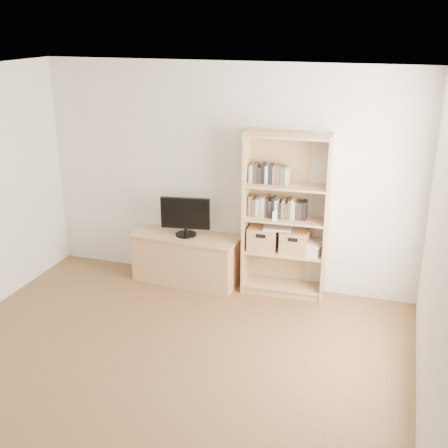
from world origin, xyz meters
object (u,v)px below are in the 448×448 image
at_px(basket_right, 295,242).
at_px(bookshelf, 286,216).
at_px(baby_monitor, 275,216).
at_px(tv_stand, 187,259).
at_px(television, 185,217).
at_px(laptop, 278,228).
at_px(basket_left, 263,238).

bearing_deg(basket_right, bookshelf, 179.86).
bearing_deg(baby_monitor, tv_stand, 166.40).
relative_size(television, basket_right, 1.87).
bearing_deg(tv_stand, laptop, 5.91).
bearing_deg(basket_left, basket_right, -0.32).
bearing_deg(baby_monitor, laptop, 68.89).
bearing_deg(basket_right, laptop, -175.07).
distance_m(basket_left, basket_right, 0.37).
height_order(bookshelf, baby_monitor, bookshelf).
distance_m(tv_stand, laptop, 1.22).
distance_m(baby_monitor, laptop, 0.19).
height_order(tv_stand, television, television).
relative_size(bookshelf, basket_right, 6.04).
bearing_deg(tv_stand, bookshelf, 6.61).
height_order(baby_monitor, basket_left, baby_monitor).
bearing_deg(bookshelf, baby_monitor, -135.00).
bearing_deg(basket_right, basket_left, -177.54).
bearing_deg(television, tv_stand, 0.00).
bearing_deg(bookshelf, basket_left, -178.81).
bearing_deg(tv_stand, baby_monitor, 1.08).
xyz_separation_m(bookshelf, baby_monitor, (-0.10, -0.11, 0.03)).
distance_m(baby_monitor, basket_left, 0.36).
bearing_deg(basket_right, baby_monitor, -153.20).
bearing_deg(basket_left, tv_stand, 179.76).
xyz_separation_m(tv_stand, baby_monitor, (1.08, -0.04, 0.69)).
bearing_deg(tv_stand, basket_right, 6.35).
height_order(baby_monitor, basket_right, baby_monitor).
relative_size(television, baby_monitor, 5.75).
height_order(tv_stand, basket_right, basket_right).
relative_size(basket_left, laptop, 1.03).
height_order(tv_stand, laptop, laptop).
xyz_separation_m(baby_monitor, basket_right, (0.22, 0.11, -0.32)).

